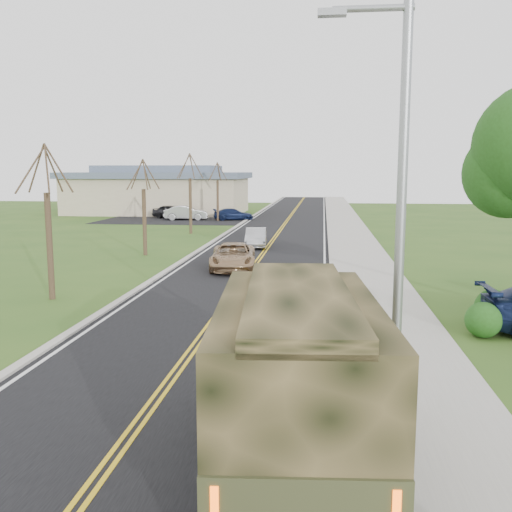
# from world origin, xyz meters

# --- Properties ---
(ground) EXTENTS (160.00, 160.00, 0.00)m
(ground) POSITION_xyz_m (0.00, 0.00, 0.00)
(ground) COLOR #2E4E1A
(ground) RESTS_ON ground
(road) EXTENTS (8.00, 120.00, 0.01)m
(road) POSITION_xyz_m (0.00, 40.00, 0.01)
(road) COLOR black
(road) RESTS_ON ground
(curb_right) EXTENTS (0.30, 120.00, 0.12)m
(curb_right) POSITION_xyz_m (4.15, 40.00, 0.06)
(curb_right) COLOR #9E998E
(curb_right) RESTS_ON ground
(sidewalk_right) EXTENTS (3.20, 120.00, 0.10)m
(sidewalk_right) POSITION_xyz_m (5.90, 40.00, 0.05)
(sidewalk_right) COLOR #9E998E
(sidewalk_right) RESTS_ON ground
(curb_left) EXTENTS (0.30, 120.00, 0.10)m
(curb_left) POSITION_xyz_m (-4.15, 40.00, 0.05)
(curb_left) COLOR #9E998E
(curb_left) RESTS_ON ground
(street_light) EXTENTS (1.65, 0.22, 8.00)m
(street_light) POSITION_xyz_m (4.90, -0.50, 4.43)
(street_light) COLOR gray
(street_light) RESTS_ON ground
(bare_tree_a) EXTENTS (1.93, 2.26, 6.08)m
(bare_tree_a) POSITION_xyz_m (-7.00, 10.00, 2.63)
(bare_tree_a) COLOR #38281C
(bare_tree_a) RESTS_ON ground
(bare_tree_b) EXTENTS (1.83, 2.14, 5.73)m
(bare_tree_b) POSITION_xyz_m (-7.00, 22.00, 2.48)
(bare_tree_b) COLOR #38281C
(bare_tree_b) RESTS_ON ground
(bare_tree_c) EXTENTS (2.04, 2.39, 6.42)m
(bare_tree_c) POSITION_xyz_m (-7.00, 34.00, 2.78)
(bare_tree_c) COLOR #38281C
(bare_tree_c) RESTS_ON ground
(bare_tree_d) EXTENTS (1.88, 2.20, 5.91)m
(bare_tree_d) POSITION_xyz_m (-7.00, 46.00, 2.55)
(bare_tree_d) COLOR #38281C
(bare_tree_d) RESTS_ON ground
(commercial_building) EXTENTS (25.50, 21.50, 5.65)m
(commercial_building) POSITION_xyz_m (-15.98, 55.97, 2.69)
(commercial_building) COLOR tan
(commercial_building) RESTS_ON ground
(military_truck) EXTENTS (2.80, 6.76, 3.29)m
(military_truck) POSITION_xyz_m (3.22, -2.18, 1.89)
(military_truck) COLOR black
(military_truck) RESTS_ON ground
(suv_champagne) EXTENTS (2.78, 5.07, 1.34)m
(suv_champagne) POSITION_xyz_m (-0.95, 17.65, 0.67)
(suv_champagne) COLOR #997956
(suv_champagne) RESTS_ON ground
(sedan_silver) EXTENTS (1.65, 3.92, 1.26)m
(sedan_silver) POSITION_xyz_m (-0.80, 26.43, 0.63)
(sedan_silver) COLOR silver
(sedan_silver) RESTS_ON ground
(lot_car_dark) EXTENTS (4.54, 2.91, 1.44)m
(lot_car_dark) POSITION_xyz_m (-12.45, 48.38, 0.72)
(lot_car_dark) COLOR black
(lot_car_dark) RESTS_ON ground
(lot_car_silver) EXTENTS (4.67, 2.17, 1.48)m
(lot_car_silver) POSITION_xyz_m (-10.44, 46.56, 0.74)
(lot_car_silver) COLOR #B2B1B6
(lot_car_silver) RESTS_ON ground
(lot_car_navy) EXTENTS (4.40, 2.65, 1.19)m
(lot_car_navy) POSITION_xyz_m (-5.58, 47.03, 0.60)
(lot_car_navy) COLOR #0F1938
(lot_car_navy) RESTS_ON ground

